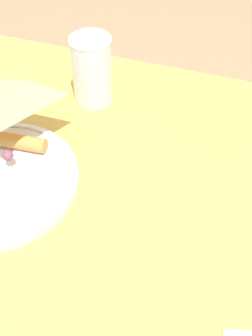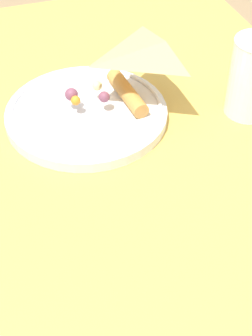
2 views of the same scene
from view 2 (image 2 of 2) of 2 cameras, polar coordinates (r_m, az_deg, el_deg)
dining_table at (r=0.72m, az=0.23°, el=-9.81°), size 1.22×0.76×0.71m
plate_pizza at (r=0.78m, az=-4.19°, el=6.42°), size 0.24×0.24×0.05m
milk_glass at (r=0.79m, az=13.84°, el=9.51°), size 0.07×0.07×0.12m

